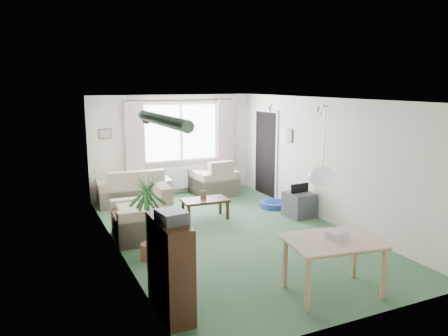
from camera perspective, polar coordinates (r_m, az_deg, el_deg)
name	(u,v)px	position (r m, az deg, el deg)	size (l,w,h in m)	color
ground	(231,233)	(7.97, 0.91, -8.52)	(6.50, 6.50, 0.00)	#335538
window	(181,132)	(10.64, -5.66, 4.67)	(1.80, 0.03, 1.30)	white
curtain_rod	(181,100)	(10.51, -5.59, 8.81)	(2.60, 0.03, 0.03)	black
curtain_left	(135,145)	(10.26, -11.53, 2.97)	(0.45, 0.08, 2.00)	beige
curtain_right	(226,140)	(11.00, 0.21, 3.73)	(0.45, 0.08, 2.00)	beige
radiator	(182,177)	(10.78, -5.48, -1.17)	(1.20, 0.10, 0.55)	white
doorway	(266,154)	(10.52, 5.49, 1.85)	(0.03, 0.95, 2.00)	black
pendant_lamp	(322,177)	(5.77, 12.72, -1.10)	(0.36, 0.36, 0.36)	white
tinsel_garland	(162,120)	(4.68, -8.09, 6.20)	(1.60, 1.60, 0.12)	#196626
bauble_cluster_a	(270,106)	(8.93, 6.03, 8.10)	(0.20, 0.20, 0.20)	silver
bauble_cluster_b	(319,108)	(8.10, 12.26, 7.62)	(0.20, 0.20, 0.20)	silver
wall_picture_back	(105,134)	(10.19, -15.29, 4.35)	(0.28, 0.03, 0.22)	brown
wall_picture_right	(289,135)	(9.60, 8.54, 4.22)	(0.03, 0.24, 0.30)	brown
sofa	(134,186)	(10.02, -11.67, -2.30)	(1.59, 0.84, 0.80)	beige
armchair_corner	(214,177)	(10.58, -1.34, -1.17)	(0.97, 0.92, 0.87)	beige
armchair_left	(142,213)	(7.75, -10.66, -5.75)	(1.01, 0.96, 0.91)	#C6B595
coffee_table	(205,209)	(8.73, -2.48, -5.37)	(0.90, 0.50, 0.40)	black
photo_frame	(203,195)	(8.71, -2.73, -3.50)	(0.12, 0.02, 0.16)	brown
bookshelf	(170,267)	(5.23, -7.08, -12.69)	(0.31, 0.93, 1.14)	black
hifi_box	(172,217)	(4.91, -6.86, -6.33)	(0.28, 0.35, 0.14)	#404145
houseplant	(148,217)	(6.74, -9.85, -6.36)	(0.57, 0.57, 1.34)	#1D5628
dining_table	(333,267)	(5.89, 14.06, -12.43)	(1.14, 0.76, 0.71)	tan
gift_box	(337,236)	(5.75, 14.54, -8.57)	(0.25, 0.18, 0.12)	silver
tv_cube	(299,205)	(9.00, 9.78, -4.72)	(0.50, 0.55, 0.50)	#3E3F44
pet_bed	(274,204)	(9.62, 6.53, -4.75)	(0.62, 0.62, 0.12)	#222A9F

